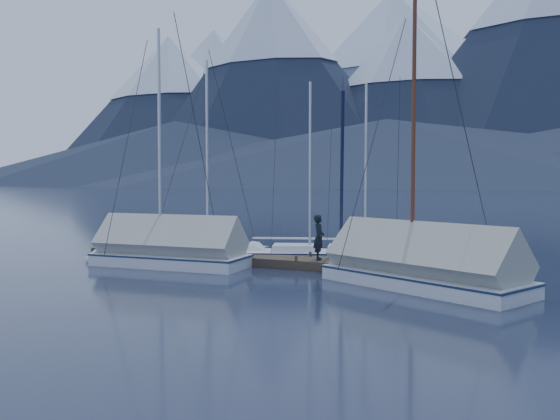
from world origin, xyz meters
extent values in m
plane|color=black|center=(0.00, 0.00, 0.00)|extent=(1000.00, 1000.00, 0.00)
cone|color=#475675|center=(-260.00, 420.00, 65.00)|extent=(308.00, 308.00, 130.00)
cone|color=silver|center=(-260.00, 420.00, 103.20)|extent=(133.24, 133.24, 54.60)
cone|color=#475675|center=(-110.00, 440.00, 75.00)|extent=(352.00, 352.00, 150.00)
cone|color=silver|center=(-110.00, 440.00, 119.00)|extent=(152.28, 152.28, 63.00)
cone|color=#192133|center=(-220.00, 300.00, 47.50)|extent=(209.00, 209.00, 95.00)
cone|color=silver|center=(-220.00, 300.00, 75.55)|extent=(90.41, 90.41, 39.90)
cone|color=#192133|center=(-140.00, 285.00, 57.50)|extent=(190.00, 190.00, 115.00)
cone|color=silver|center=(-140.00, 285.00, 91.35)|extent=(82.19, 82.19, 48.30)
cone|color=#192133|center=(-65.00, 295.00, 45.00)|extent=(171.00, 171.00, 90.00)
cone|color=silver|center=(-65.00, 295.00, 71.60)|extent=(73.97, 73.97, 37.80)
cone|color=#192133|center=(-180.00, 250.00, 17.50)|extent=(364.00, 364.00, 35.00)
cone|color=#192133|center=(-60.00, 240.00, 15.00)|extent=(416.00, 416.00, 30.00)
cube|color=#382D23|center=(0.00, 2.00, 0.17)|extent=(18.00, 1.50, 0.34)
cube|color=black|center=(-6.00, 2.00, -0.05)|extent=(3.00, 1.30, 0.30)
cube|color=black|center=(0.00, 2.00, -0.05)|extent=(3.00, 1.30, 0.30)
cube|color=black|center=(6.00, 2.00, -0.05)|extent=(3.00, 1.30, 0.30)
cylinder|color=#382D23|center=(-8.00, 2.70, 0.35)|extent=(0.12, 0.12, 0.35)
cylinder|color=#382D23|center=(-8.00, 1.30, 0.35)|extent=(0.12, 0.12, 0.35)
cylinder|color=#382D23|center=(-5.00, 2.70, 0.35)|extent=(0.12, 0.12, 0.35)
cylinder|color=#382D23|center=(-5.00, 1.30, 0.35)|extent=(0.12, 0.12, 0.35)
cylinder|color=#382D23|center=(-2.00, 2.70, 0.35)|extent=(0.12, 0.12, 0.35)
cylinder|color=#382D23|center=(-2.00, 1.30, 0.35)|extent=(0.12, 0.12, 0.35)
cylinder|color=#382D23|center=(1.00, 2.70, 0.35)|extent=(0.12, 0.12, 0.35)
cylinder|color=#382D23|center=(1.00, 1.30, 0.35)|extent=(0.12, 0.12, 0.35)
cylinder|color=#382D23|center=(4.00, 2.70, 0.35)|extent=(0.12, 0.12, 0.35)
cylinder|color=#382D23|center=(4.00, 1.30, 0.35)|extent=(0.12, 0.12, 0.35)
cylinder|color=#382D23|center=(7.00, 2.70, 0.35)|extent=(0.12, 0.12, 0.35)
cylinder|color=#382D23|center=(7.00, 1.30, 0.35)|extent=(0.12, 0.12, 0.35)
cube|color=silver|center=(-4.84, 3.82, 0.12)|extent=(6.44, 3.14, 0.68)
cube|color=silver|center=(-4.84, 3.82, -0.19)|extent=(5.36, 2.06, 0.31)
cube|color=navy|center=(-4.84, 3.82, 0.41)|extent=(6.50, 3.17, 0.06)
cone|color=silver|center=(-1.36, 3.18, 0.12)|extent=(1.47, 2.15, 1.97)
cube|color=silver|center=(-5.15, 3.88, 0.62)|extent=(2.38, 1.81, 0.31)
cylinder|color=#B2B7BF|center=(-4.44, 3.75, 4.57)|extent=(0.12, 0.12, 8.22)
cylinder|color=#B2B7BF|center=(-5.86, 4.01, 1.08)|extent=(2.75, 0.59, 0.09)
cylinder|color=#26262B|center=(-2.92, 3.47, 4.57)|extent=(0.59, 3.06, 8.23)
cube|color=white|center=(0.14, 3.82, 0.11)|extent=(5.56, 3.51, 0.58)
cube|color=white|center=(0.14, 3.82, -0.16)|extent=(4.54, 2.49, 0.26)
cube|color=#171745|center=(0.14, 3.82, 0.35)|extent=(5.62, 3.54, 0.05)
cone|color=white|center=(2.99, 4.89, 0.11)|extent=(1.50, 1.92, 1.69)
cube|color=white|center=(-0.10, 3.72, 0.53)|extent=(2.16, 1.80, 0.26)
cylinder|color=#B2B7BF|center=(0.47, 3.94, 3.92)|extent=(0.11, 0.11, 7.04)
cylinder|color=#B2B7BF|center=(-0.68, 3.51, 0.92)|extent=(2.25, 0.91, 0.08)
cylinder|color=#26262B|center=(1.71, 4.41, 3.92)|extent=(0.96, 2.50, 7.05)
cube|color=white|center=(2.32, 4.58, 0.10)|extent=(5.49, 3.10, 0.57)
cube|color=white|center=(2.32, 4.58, -0.16)|extent=(4.52, 2.13, 0.26)
cube|color=navy|center=(2.32, 4.58, 0.35)|extent=(5.54, 3.13, 0.05)
cone|color=white|center=(5.20, 5.41, 0.10)|extent=(1.38, 1.86, 1.67)
cube|color=white|center=(2.07, 4.51, 0.52)|extent=(2.09, 1.67, 0.26)
cylinder|color=#B2B7BF|center=(2.65, 4.68, 3.86)|extent=(0.10, 0.10, 6.95)
cylinder|color=#B2B7BF|center=(1.48, 4.35, 0.91)|extent=(2.28, 0.72, 0.08)
cylinder|color=#26262B|center=(3.90, 5.04, 3.86)|extent=(0.74, 2.53, 6.95)
cube|color=silver|center=(6.09, -0.43, 0.13)|extent=(6.99, 4.92, 0.70)
cube|color=silver|center=(6.09, -0.43, -0.19)|extent=(5.65, 3.55, 0.32)
cube|color=#172845|center=(6.09, -0.43, 0.43)|extent=(7.06, 4.97, 0.06)
cone|color=silver|center=(2.65, 1.17, 0.13)|extent=(2.02, 2.54, 2.25)
cylinder|color=#592819|center=(5.70, -0.25, 4.75)|extent=(0.13, 0.13, 8.54)
cylinder|color=#592819|center=(7.06, -0.88, 1.12)|extent=(2.74, 1.34, 0.10)
cylinder|color=#26262B|center=(4.20, 0.45, 4.75)|extent=(1.43, 3.03, 8.55)
cube|color=#9A9B91|center=(6.09, -0.43, 0.91)|extent=(6.71, 4.82, 2.39)
cube|color=white|center=(-3.83, 0.05, 0.13)|extent=(6.26, 2.62, 0.72)
cube|color=white|center=(-3.83, 0.05, -0.20)|extent=(5.27, 1.57, 0.33)
cube|color=#182B49|center=(-3.83, 0.05, 0.44)|extent=(6.32, 2.64, 0.07)
cone|color=white|center=(-7.37, -0.21, 0.13)|extent=(1.35, 2.18, 2.10)
cylinder|color=#B2B7BF|center=(-4.26, 0.02, 4.86)|extent=(0.13, 0.13, 8.74)
cylinder|color=#B2B7BF|center=(-2.74, 0.13, 1.15)|extent=(2.75, 0.30, 0.10)
cylinder|color=#26262B|center=(-5.79, -0.09, 4.86)|extent=(0.25, 3.08, 8.75)
cube|color=#A6A59B|center=(-3.83, 0.05, 0.93)|extent=(5.96, 2.64, 2.22)
imported|color=black|center=(1.67, 1.92, 1.20)|extent=(0.62, 0.74, 1.73)
camera|label=1|loc=(9.88, -18.95, 3.41)|focal=38.00mm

